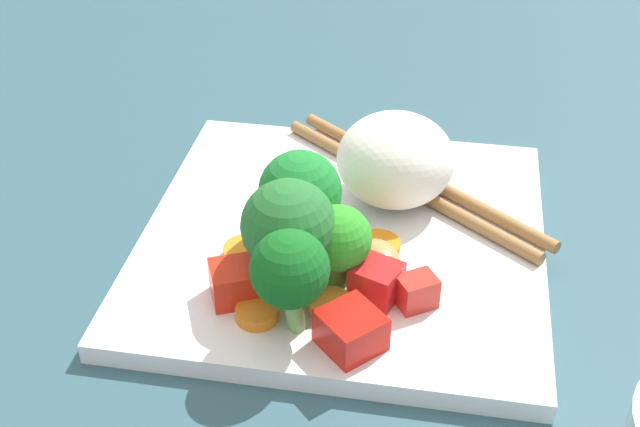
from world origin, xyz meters
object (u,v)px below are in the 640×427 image
square_plate (343,240)px  chopstick_pair (412,181)px  carrot_slice_0 (378,245)px  rice_mound (395,160)px  broccoli_floret_3 (290,271)px

square_plate → chopstick_pair: bearing=59.8°
square_plate → carrot_slice_0: 2.77cm
carrot_slice_0 → chopstick_pair: 7.16cm
chopstick_pair → carrot_slice_0: bearing=115.7°
rice_mound → chopstick_pair: (0.98, 1.62, -2.47)cm
square_plate → carrot_slice_0: bearing=-27.9°
carrot_slice_0 → chopstick_pair: chopstick_pair is taller
carrot_slice_0 → square_plate: bearing=152.1°
carrot_slice_0 → chopstick_pair: bearing=81.4°
rice_mound → square_plate: bearing=-119.7°
square_plate → chopstick_pair: chopstick_pair is taller
square_plate → rice_mound: bearing=60.3°
broccoli_floret_3 → carrot_slice_0: bearing=66.4°
square_plate → broccoli_floret_3: size_ratio=3.89×
rice_mound → chopstick_pair: rice_mound is taller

